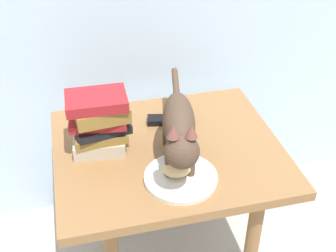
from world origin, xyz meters
TOP-DOWN VIEW (x-y plane):
  - side_table at (0.00, 0.00)m, footprint 0.69×0.57m
  - plate at (-0.00, -0.15)m, footprint 0.20×0.20m
  - bread_roll at (-0.01, -0.14)m, footprint 0.08×0.07m
  - cat at (0.01, -0.09)m, footprint 0.15×0.47m
  - book_stack at (-0.20, 0.04)m, footprint 0.18×0.15m
  - tv_remote at (0.04, 0.13)m, footprint 0.16×0.07m

SIDE VIEW (x-z plane):
  - side_table at x=0.00m, z-range 0.19..0.72m
  - plate at x=0.00m, z-range 0.54..0.55m
  - tv_remote at x=0.04m, z-range 0.54..0.56m
  - bread_roll at x=-0.01m, z-range 0.55..0.60m
  - book_stack at x=-0.20m, z-range 0.54..0.73m
  - cat at x=0.01m, z-range 0.55..0.78m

